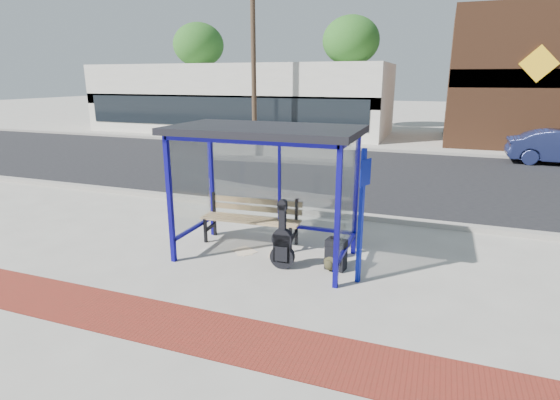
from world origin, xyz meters
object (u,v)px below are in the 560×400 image
at_px(guitar_bag, 282,245).
at_px(suitcase, 336,255).
at_px(backpack, 331,261).
at_px(bench, 252,217).

xyz_separation_m(guitar_bag, suitcase, (0.89, 0.26, -0.15)).
relative_size(guitar_bag, backpack, 3.41).
xyz_separation_m(guitar_bag, backpack, (0.83, 0.21, -0.27)).
bearing_deg(backpack, suitcase, 55.41).
height_order(guitar_bag, suitcase, guitar_bag).
bearing_deg(guitar_bag, suitcase, 14.27).
bearing_deg(guitar_bag, backpack, 11.87).
height_order(suitcase, backpack, suitcase).
bearing_deg(bench, guitar_bag, -46.89).
height_order(bench, guitar_bag, guitar_bag).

